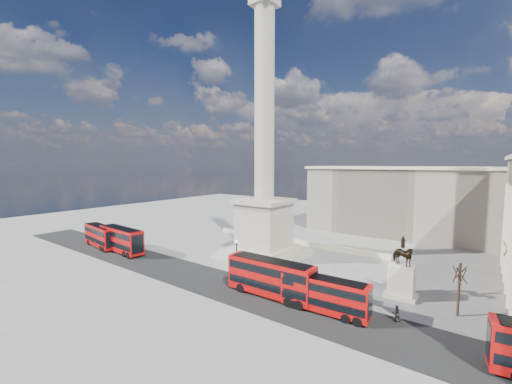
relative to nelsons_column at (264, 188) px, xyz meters
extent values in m
plane|color=gray|center=(0.00, -5.00, -12.92)|extent=(180.00, 180.00, 0.00)
cube|color=black|center=(5.00, -15.00, -12.91)|extent=(120.00, 9.00, 0.01)
cube|color=#B6AD97|center=(0.00, 0.00, -12.42)|extent=(14.00, 14.00, 1.00)
cube|color=#B6AD97|center=(0.00, 0.00, -11.67)|extent=(12.00, 12.00, 0.50)
cube|color=#B6AD97|center=(0.00, 0.00, -11.17)|extent=(10.00, 10.00, 0.50)
cube|color=#B6AD97|center=(0.00, 0.00, -6.92)|extent=(8.00, 8.00, 8.00)
cube|color=#B6AD97|center=(0.00, 0.00, -2.52)|extent=(9.00, 9.00, 0.80)
cylinder|color=#BBB09B|center=(0.00, 0.00, 14.88)|extent=(3.60, 3.60, 34.00)
cube|color=#B6AD97|center=(0.00, 0.00, 32.48)|extent=(4.20, 4.20, 1.20)
cube|color=beige|center=(0.00, 11.00, -12.37)|extent=(40.00, 0.60, 1.10)
cube|color=#BAAC99|center=(20.00, 35.00, -4.92)|extent=(50.00, 16.00, 16.00)
cube|color=beige|center=(20.00, 35.00, 3.38)|extent=(51.00, 17.00, 0.60)
cube|color=#B20A09|center=(-23.92, -14.48, -10.32)|extent=(12.16, 3.39, 4.43)
cube|color=black|center=(-23.92, -14.48, -11.11)|extent=(11.68, 3.42, 0.98)
cube|color=black|center=(-23.92, -14.48, -9.14)|extent=(11.68, 3.42, 0.98)
cube|color=black|center=(-23.92, -14.48, -8.07)|extent=(10.94, 3.05, 0.07)
cylinder|color=black|center=(-27.88, -14.26, -12.32)|extent=(1.36, 2.92, 1.20)
cylinder|color=black|center=(-20.55, -14.66, -12.32)|extent=(1.36, 2.92, 1.20)
cylinder|color=black|center=(-19.11, -14.74, -12.32)|extent=(1.36, 2.92, 1.20)
cube|color=#B20A09|center=(10.96, -14.27, -10.31)|extent=(12.11, 2.83, 4.45)
cube|color=black|center=(10.96, -14.27, -11.10)|extent=(11.63, 2.88, 0.99)
cube|color=black|center=(10.96, -14.27, -9.12)|extent=(11.63, 2.88, 0.99)
cube|color=black|center=(10.96, -14.27, -8.05)|extent=(10.90, 2.54, 0.07)
cylinder|color=black|center=(6.97, -14.30, -12.31)|extent=(1.23, 2.88, 1.21)
cylinder|color=black|center=(14.35, -14.25, -12.31)|extent=(1.23, 2.88, 1.21)
cylinder|color=black|center=(15.80, -14.24, -12.31)|extent=(1.23, 2.88, 1.21)
cube|color=#B20A09|center=(18.46, -14.25, -10.70)|extent=(10.39, 2.84, 3.79)
cube|color=black|center=(18.46, -14.25, -11.37)|extent=(9.99, 2.88, 0.84)
cube|color=black|center=(18.46, -14.25, -9.69)|extent=(9.99, 2.88, 0.84)
cube|color=black|center=(18.46, -14.25, -8.77)|extent=(9.35, 2.56, 0.06)
cylinder|color=black|center=(15.06, -14.42, -12.40)|extent=(1.15, 2.51, 1.03)
cylinder|color=black|center=(21.33, -14.11, -12.40)|extent=(1.15, 2.51, 1.03)
cylinder|color=black|center=(22.57, -14.05, -12.40)|extent=(1.15, 2.51, 1.03)
cube|color=#B20A09|center=(-31.06, -14.86, -10.51)|extent=(11.36, 3.85, 4.10)
cube|color=black|center=(-31.06, -14.86, -11.25)|extent=(10.92, 3.86, 0.91)
cube|color=black|center=(-31.06, -14.86, -9.43)|extent=(10.92, 3.86, 0.91)
cube|color=black|center=(-31.06, -14.86, -8.43)|extent=(10.22, 3.47, 0.06)
cylinder|color=black|center=(-34.71, -14.42, -12.36)|extent=(1.42, 2.76, 1.11)
cylinder|color=black|center=(-27.96, -15.24, -12.36)|extent=(1.42, 2.76, 1.11)
cylinder|color=black|center=(-26.64, -15.40, -12.36)|extent=(1.42, 2.76, 1.11)
cylinder|color=black|center=(4.77, -13.74, -12.67)|extent=(0.44, 0.44, 0.50)
cylinder|color=black|center=(4.77, -13.74, -9.89)|extent=(0.16, 0.16, 6.05)
cylinder|color=black|center=(4.77, -13.74, -6.97)|extent=(0.30, 0.30, 0.30)
sphere|color=silver|center=(4.77, -13.74, -6.62)|extent=(0.56, 0.56, 0.56)
cube|color=beige|center=(24.73, -4.37, -12.68)|extent=(3.85, 2.89, 0.48)
cube|color=beige|center=(24.73, -4.37, -10.80)|extent=(3.08, 2.12, 4.23)
imported|color=black|center=(24.73, -4.37, -7.38)|extent=(3.38, 2.45, 2.60)
cylinder|color=black|center=(24.73, -4.37, -5.79)|extent=(0.48, 0.48, 1.15)
sphere|color=black|center=(24.73, -4.37, -5.04)|extent=(0.35, 0.35, 0.35)
cylinder|color=#332319|center=(31.07, -6.04, -9.82)|extent=(0.29, 0.29, 6.19)
cylinder|color=#332319|center=(36.15, 8.69, -9.55)|extent=(0.29, 0.29, 6.73)
imported|color=black|center=(13.27, -11.50, -12.16)|extent=(0.60, 0.44, 1.51)
imported|color=black|center=(25.70, -11.50, -12.01)|extent=(1.12, 1.08, 1.82)
imported|color=black|center=(11.32, -4.81, -12.11)|extent=(0.73, 1.02, 1.60)
camera|label=1|loc=(32.86, -47.29, 4.40)|focal=22.00mm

